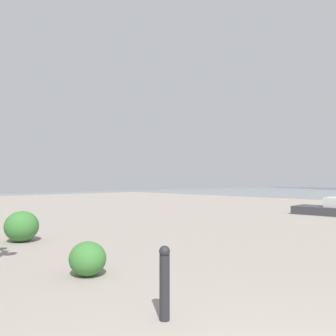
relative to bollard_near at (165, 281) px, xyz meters
The scene contains 3 objects.
bollard_near is the anchor object (origin of this frame).
shrub_low 6.15m from the bollard_near, ahead, with size 0.95×0.85×0.80m.
shrub_round 2.20m from the bollard_near, ahead, with size 0.68×0.61×0.57m.
Camera 1 is at (-0.47, 1.59, 1.62)m, focal length 34.72 mm.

